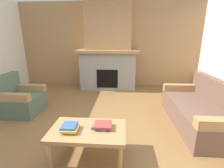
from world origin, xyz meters
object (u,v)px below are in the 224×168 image
couch (200,110)px  coffee_table (88,133)px  armchair (20,100)px  fireplace (108,52)px

couch → coffee_table: 2.16m
armchair → fireplace: bearing=49.1°
armchair → coffee_table: armchair is taller
armchair → coffee_table: (1.77, -1.24, 0.08)m
coffee_table → armchair: bearing=145.0°
fireplace → coffee_table: fireplace is taller
fireplace → couch: (1.94, -2.26, -0.88)m
couch → armchair: size_ratio=2.14×
fireplace → couch: bearing=-49.3°
fireplace → armchair: 2.80m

